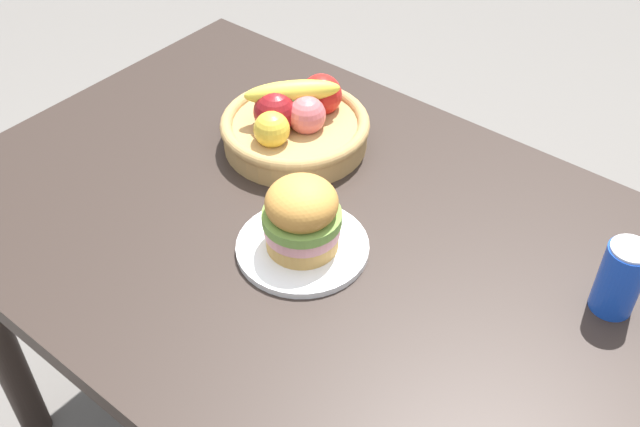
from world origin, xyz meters
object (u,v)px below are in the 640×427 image
at_px(soda_can, 620,278).
at_px(fruit_basket, 295,123).
at_px(plate, 303,247).
at_px(sandwich, 302,216).

relative_size(soda_can, fruit_basket, 0.43).
distance_m(plate, fruit_basket, 0.30).
bearing_deg(fruit_basket, sandwich, -47.30).
bearing_deg(soda_can, plate, -155.60).
relative_size(plate, fruit_basket, 0.77).
relative_size(plate, soda_can, 1.77).
xyz_separation_m(soda_can, fruit_basket, (-0.65, 0.02, -0.01)).
bearing_deg(sandwich, plate, 75.96).
distance_m(plate, sandwich, 0.07).
bearing_deg(soda_can, sandwich, -155.60).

